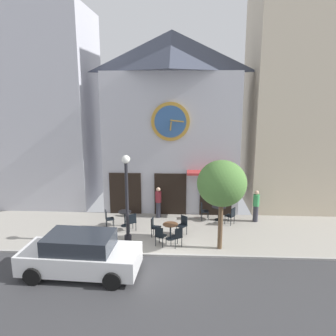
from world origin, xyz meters
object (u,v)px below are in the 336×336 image
Objects in this scene: cafe_chair_facing_street at (108,218)px; cafe_chair_under_awning at (160,235)px; cafe_table_center_left at (170,228)px; cafe_chair_by_entrance at (203,210)px; cafe_chair_right_end at (154,226)px; parked_car_white at (80,254)px; street_lamp at (127,200)px; cafe_chair_left_end at (177,236)px; pedestrian_maroon at (158,202)px; street_tree at (222,184)px; cafe_table_center at (219,210)px; cafe_table_near_door at (125,216)px; cafe_chair_outer at (183,224)px; pedestrian_green at (256,206)px; cafe_chair_facing_wall at (231,215)px; cafe_chair_near_tree at (132,221)px.

cafe_chair_under_awning is at bearing -35.05° from cafe_chair_facing_street.
cafe_chair_by_entrance is (1.62, 2.52, 0.02)m from cafe_table_center_left.
cafe_chair_right_end is 4.18m from parked_car_white.
cafe_table_center_left is at bearing 44.88° from parked_car_white.
street_lamp is 2.69m from cafe_chair_left_end.
street_lamp is 2.46m from cafe_table_center_left.
pedestrian_maroon is (-0.77, 2.71, 0.35)m from cafe_table_center_left.
street_tree reaches higher than cafe_table_center.
cafe_chair_outer is (2.91, -0.88, 0.01)m from cafe_table_near_door.
cafe_table_center_left is (2.35, -1.43, -0.00)m from cafe_table_near_door.
cafe_chair_facing_street is (-5.30, 1.99, -2.35)m from street_tree.
parked_car_white is at bearing -138.80° from cafe_chair_under_awning.
cafe_table_center is at bearing 45.12° from parked_car_white.
parked_car_white is at bearing -130.13° from cafe_chair_by_entrance.
cafe_chair_right_end is at bearing 136.61° from cafe_chair_left_end.
cafe_chair_outer is at bearing 53.10° from cafe_chair_under_awning.
street_lamp is 5.46× the size of cafe_table_center_left.
cafe_chair_right_end is 5.52m from pedestrian_green.
pedestrian_maroon reaches higher than cafe_chair_right_end.
cafe_chair_right_end is 1.05m from cafe_chair_under_awning.
cafe_chair_facing_street is at bearing 89.64° from parked_car_white.
cafe_table_center_left is 0.81× the size of cafe_chair_facing_wall.
cafe_chair_by_entrance is 0.21× the size of parked_car_white.
pedestrian_maroon is at bearing 167.59° from cafe_chair_facing_wall.
cafe_chair_right_end is (-3.18, -2.22, -0.02)m from cafe_table_center.
street_tree is 4.31× the size of cafe_chair_by_entrance.
cafe_table_center is 0.84× the size of cafe_chair_near_tree.
cafe_table_center is at bearing 34.85° from cafe_chair_right_end.
cafe_chair_near_tree is at bearing 174.57° from cafe_chair_outer.
cafe_chair_right_end is 0.54× the size of pedestrian_maroon.
cafe_chair_by_entrance is (4.76, 1.36, 0.00)m from cafe_chair_facing_street.
cafe_chair_outer is at bearing 139.21° from street_tree.
pedestrian_maroon is at bearing 67.76° from parked_car_white.
cafe_chair_facing_street is 3.99m from cafe_chair_left_end.
parked_car_white reaches higher than cafe_chair_under_awning.
cafe_chair_outer is at bearing -151.36° from cafe_chair_facing_wall.
street_tree is at bearing -21.71° from cafe_chair_near_tree.
street_lamp is 5.29× the size of cafe_table_center.
cafe_table_near_door is at bearing 148.64° from cafe_table_center_left.
street_lamp is at bearing -164.93° from cafe_table_center_left.
pedestrian_maroon reaches higher than cafe_chair_under_awning.
pedestrian_maroon reaches higher than cafe_chair_by_entrance.
parked_car_white is (-5.33, -2.33, -2.12)m from street_tree.
cafe_chair_near_tree is (-4.06, 1.62, -2.35)m from street_tree.
cafe_chair_near_tree and cafe_chair_facing_wall have the same top height.
street_lamp is at bearing 63.92° from parked_car_white.
pedestrian_green is at bearing 38.62° from cafe_chair_left_end.
cafe_chair_near_tree and cafe_chair_under_awning have the same top height.
cafe_table_near_door is at bearing 19.01° from cafe_chair_facing_street.
cafe_table_center_left is 3.00m from cafe_chair_by_entrance.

